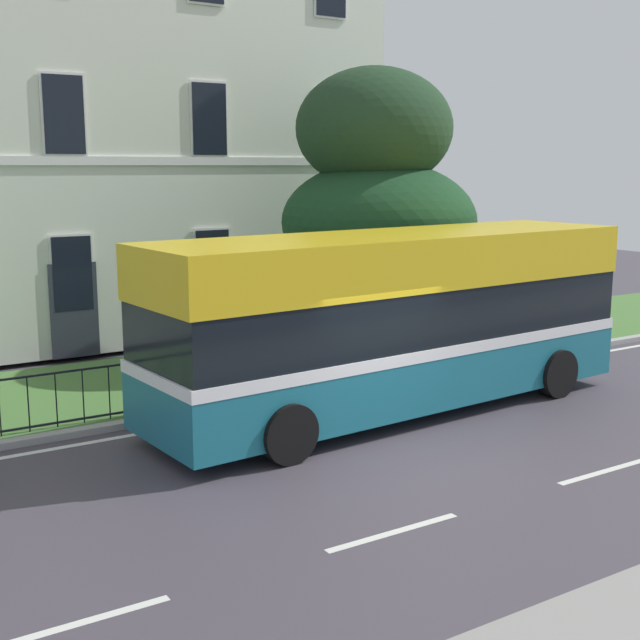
% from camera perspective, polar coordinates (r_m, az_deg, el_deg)
% --- Properties ---
extents(ground_plane, '(60.00, 56.00, 0.18)m').
position_cam_1_polar(ground_plane, '(13.98, 4.84, -8.51)').
color(ground_plane, '#443E47').
extents(georgian_townhouse, '(17.98, 10.36, 14.14)m').
position_cam_1_polar(georgian_townhouse, '(25.01, -20.50, 16.06)').
color(georgian_townhouse, silver).
rests_on(georgian_townhouse, ground_plane).
extents(iron_verge_railing, '(18.46, 0.04, 0.97)m').
position_cam_1_polar(iron_verge_railing, '(15.51, -10.89, -4.28)').
color(iron_verge_railing, black).
rests_on(iron_verge_railing, ground_plane).
extents(evergreen_tree, '(4.74, 4.66, 7.08)m').
position_cam_1_polar(evergreen_tree, '(19.76, 3.79, 5.68)').
color(evergreen_tree, '#423328').
rests_on(evergreen_tree, ground_plane).
extents(single_decker_bus, '(9.88, 3.13, 3.31)m').
position_cam_1_polar(single_decker_bus, '(15.47, 5.23, 0.06)').
color(single_decker_bus, '#1B677C').
rests_on(single_decker_bus, ground_plane).
extents(litter_bin, '(0.45, 0.45, 1.06)m').
position_cam_1_polar(litter_bin, '(18.31, 4.16, -1.75)').
color(litter_bin, '#23472D').
rests_on(litter_bin, ground_plane).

